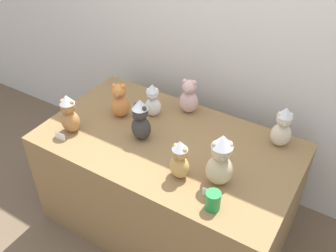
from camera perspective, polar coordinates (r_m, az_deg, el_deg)
The scene contains 14 objects.
ground_plane at distance 2.83m, azimuth -2.78°, elevation -17.33°, with size 10.00×10.00×0.00m, color brown.
wall_back at distance 2.68m, azimuth 8.32°, elevation 14.88°, with size 7.00×0.08×2.60m, color silver.
display_table at distance 2.66m, azimuth 0.00°, elevation -8.74°, with size 1.64×0.93×0.78m, color olive.
teddy_bear_ginger at distance 2.57m, azimuth -7.30°, elevation 3.72°, with size 0.17×0.15×0.26m.
teddy_bear_charcoal at distance 2.34m, azimuth -4.16°, elevation 0.89°, with size 0.15×0.13×0.29m.
teddy_bear_cream at distance 2.39m, azimuth 16.90°, elevation -0.17°, with size 0.16×0.15×0.28m.
teddy_bear_sand at distance 2.04m, azimuth 7.94°, elevation -5.20°, with size 0.20×0.19×0.33m.
teddy_bear_caramel at distance 2.48m, azimuth -14.69°, elevation 1.76°, with size 0.15×0.13×0.28m.
teddy_bear_snow at distance 2.56m, azimuth -2.33°, elevation 3.87°, with size 0.14×0.14×0.25m.
teddy_bear_blush at distance 2.60m, azimuth 3.15°, elevation 4.37°, with size 0.16×0.14×0.26m.
teddy_bear_honey at distance 2.08m, azimuth 1.76°, elevation -5.11°, with size 0.13×0.11×0.26m.
party_cup_green at distance 1.98m, azimuth 6.79°, elevation -11.12°, with size 0.08×0.08×0.11m, color #238C3D.
name_card_front_left at distance 2.49m, azimuth -15.97°, elevation -1.51°, with size 0.07×0.01×0.05m, color white.
name_card_front_middle at distance 2.06m, azimuth 6.14°, elevation -10.02°, with size 0.07×0.01×0.05m, color white.
Camera 1 is at (0.97, -1.33, 2.31)m, focal length 40.38 mm.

